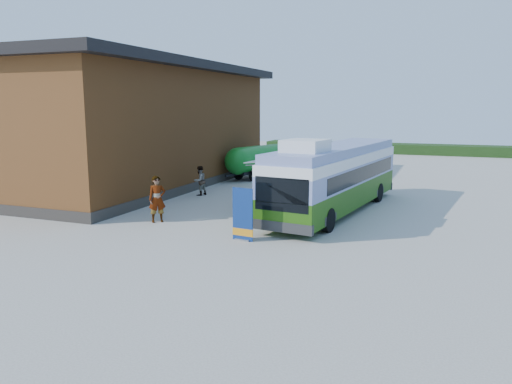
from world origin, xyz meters
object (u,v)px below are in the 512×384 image
at_px(bus, 336,176).
at_px(person_a, 157,199).
at_px(banner, 243,219).
at_px(picnic_table, 319,207).
at_px(person_b, 200,181).
at_px(slurry_tanker, 258,160).

distance_m(bus, person_a, 8.23).
bearing_deg(person_a, bus, -5.85).
bearing_deg(person_a, banner, -59.75).
bearing_deg(bus, picnic_table, -90.09).
distance_m(person_a, person_b, 6.61).
distance_m(bus, picnic_table, 2.29).
relative_size(banner, person_a, 0.99).
relative_size(person_a, slurry_tanker, 0.34).
bearing_deg(person_a, picnic_table, -17.61).
bearing_deg(person_a, slurry_tanker, 50.91).
bearing_deg(slurry_tanker, person_a, -68.02).
height_order(banner, person_a, person_a).
bearing_deg(picnic_table, banner, -117.92).
distance_m(bus, person_b, 8.17).
height_order(person_a, person_b, person_a).
xyz_separation_m(banner, picnic_table, (1.79, 4.34, -0.24)).
bearing_deg(picnic_table, slurry_tanker, 117.40).
bearing_deg(bus, person_b, 176.15).
bearing_deg(picnic_table, person_b, 149.60).
distance_m(bus, slurry_tanker, 11.62).
bearing_deg(banner, picnic_table, 75.19).
relative_size(bus, picnic_table, 8.30).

